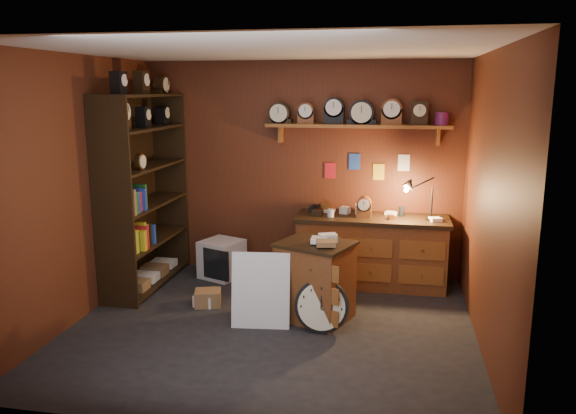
{
  "coord_description": "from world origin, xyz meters",
  "views": [
    {
      "loc": [
        1.16,
        -5.16,
        2.36
      ],
      "look_at": [
        0.1,
        0.35,
        1.17
      ],
      "focal_mm": 35.0,
      "sensor_mm": 36.0,
      "label": 1
    }
  ],
  "objects_px": {
    "shelving_unit": "(142,183)",
    "workbench": "(371,247)",
    "low_cabinet": "(315,278)",
    "big_round_clock": "(322,306)"
  },
  "relations": [
    {
      "from": "low_cabinet",
      "to": "workbench",
      "type": "bearing_deg",
      "value": 87.34
    },
    {
      "from": "shelving_unit",
      "to": "workbench",
      "type": "relative_size",
      "value": 1.41
    },
    {
      "from": "shelving_unit",
      "to": "low_cabinet",
      "type": "height_order",
      "value": "shelving_unit"
    },
    {
      "from": "shelving_unit",
      "to": "big_round_clock",
      "type": "xyz_separation_m",
      "value": [
        2.3,
        -0.98,
        -0.99
      ]
    },
    {
      "from": "low_cabinet",
      "to": "big_round_clock",
      "type": "bearing_deg",
      "value": -48.32
    },
    {
      "from": "low_cabinet",
      "to": "big_round_clock",
      "type": "distance_m",
      "value": 0.38
    },
    {
      "from": "shelving_unit",
      "to": "workbench",
      "type": "xyz_separation_m",
      "value": [
        2.71,
        0.49,
        -0.78
      ]
    },
    {
      "from": "low_cabinet",
      "to": "big_round_clock",
      "type": "xyz_separation_m",
      "value": [
        0.11,
        -0.31,
        -0.18
      ]
    },
    {
      "from": "shelving_unit",
      "to": "low_cabinet",
      "type": "bearing_deg",
      "value": -16.96
    },
    {
      "from": "shelving_unit",
      "to": "big_round_clock",
      "type": "distance_m",
      "value": 2.69
    }
  ]
}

